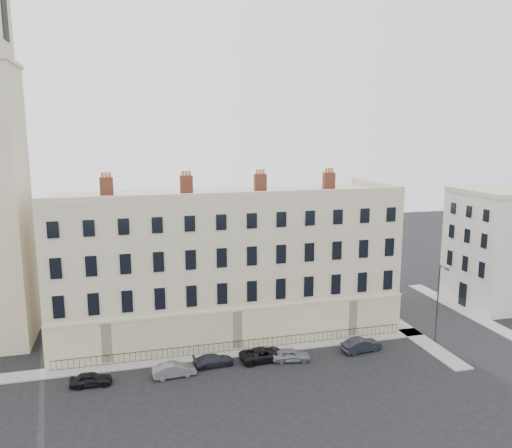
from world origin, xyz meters
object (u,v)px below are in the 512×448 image
(car_c, at_px, (213,360))
(car_e, at_px, (291,355))
(car_b, at_px, (174,370))
(car_d, at_px, (263,354))
(car_f, at_px, (361,345))
(car_a, at_px, (91,379))
(streetlamp, at_px, (438,299))

(car_c, distance_m, car_e, 7.34)
(car_b, distance_m, car_c, 3.88)
(car_e, bearing_deg, car_d, 82.00)
(car_f, bearing_deg, car_b, 83.53)
(car_a, height_order, car_b, car_b)
(car_e, height_order, streetlamp, streetlamp)
(car_e, xyz_separation_m, car_f, (7.46, 0.26, 0.06))
(car_c, relative_size, car_f, 0.94)
(car_c, bearing_deg, streetlamp, -95.82)
(car_b, relative_size, car_d, 0.84)
(car_a, distance_m, streetlamp, 34.39)
(car_f, distance_m, streetlamp, 9.47)
(car_b, bearing_deg, car_d, -88.08)
(car_d, bearing_deg, car_b, 91.71)
(car_a, xyz_separation_m, car_b, (7.06, -0.12, 0.03))
(car_c, relative_size, car_e, 1.06)
(car_e, distance_m, car_f, 7.47)
(car_c, bearing_deg, car_a, 90.19)
(car_a, relative_size, car_f, 0.86)
(car_a, bearing_deg, car_b, -89.24)
(car_f, relative_size, streetlamp, 0.50)
(car_a, distance_m, car_f, 25.53)
(car_d, bearing_deg, car_f, -97.82)
(car_d, bearing_deg, car_a, 88.33)
(car_c, xyz_separation_m, car_f, (14.75, -0.63, 0.12))
(car_c, xyz_separation_m, streetlamp, (23.38, -0.35, 4.01))
(car_a, xyz_separation_m, streetlamp, (34.16, 0.63, 3.97))
(car_c, height_order, streetlamp, streetlamp)
(car_a, xyz_separation_m, car_d, (15.57, 0.86, 0.04))
(car_a, height_order, car_f, car_f)
(car_b, height_order, car_d, car_d)
(car_e, bearing_deg, car_f, -78.63)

